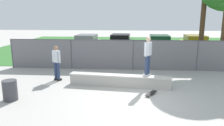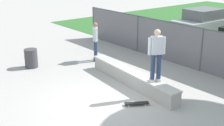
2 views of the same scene
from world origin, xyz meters
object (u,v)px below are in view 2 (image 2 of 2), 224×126
(car_silver, at_px, (204,22))
(bystander, at_px, (95,40))
(concrete_ledge, at_px, (131,78))
(skateboard, at_px, (137,103))
(skateboarder, at_px, (156,53))
(trash_bin, at_px, (31,58))

(car_silver, distance_m, bystander, 8.34)
(concrete_ledge, relative_size, skateboard, 6.19)
(skateboarder, bearing_deg, trash_bin, -160.68)
(skateboard, bearing_deg, car_silver, 114.69)
(trash_bin, bearing_deg, skateboarder, 19.32)
(skateboard, height_order, car_silver, car_silver)
(skateboard, distance_m, car_silver, 11.14)
(skateboarder, relative_size, car_silver, 0.42)
(skateboarder, distance_m, trash_bin, 6.01)
(concrete_ledge, distance_m, bystander, 3.41)
(bystander, height_order, trash_bin, bystander)
(skateboard, height_order, bystander, bystander)
(skateboard, bearing_deg, skateboarder, 96.70)
(car_silver, distance_m, trash_bin, 11.15)
(car_silver, bearing_deg, skateboarder, -63.65)
(bystander, relative_size, trash_bin, 2.21)
(concrete_ledge, relative_size, car_silver, 1.13)
(skateboarder, height_order, trash_bin, skateboarder)
(bystander, bearing_deg, concrete_ledge, -12.38)
(skateboard, bearing_deg, bystander, 159.31)
(skateboarder, xyz_separation_m, skateboard, (0.11, -0.95, -1.50))
(skateboard, xyz_separation_m, bystander, (-4.66, 1.76, 0.94))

